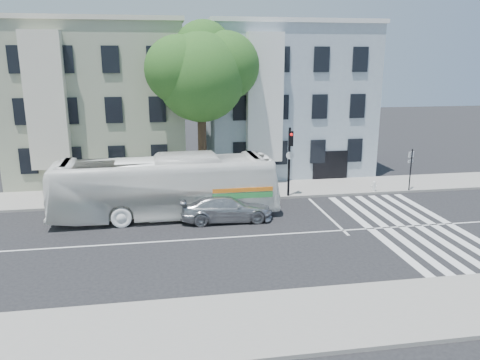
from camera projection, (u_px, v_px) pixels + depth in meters
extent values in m
plane|color=black|center=(219.00, 238.00, 23.20)|extent=(120.00, 120.00, 0.00)
cube|color=gray|center=(204.00, 193.00, 30.82)|extent=(80.00, 4.00, 0.15)
cube|color=gray|center=(248.00, 324.00, 15.54)|extent=(80.00, 4.00, 0.15)
cube|color=gray|center=(101.00, 102.00, 35.02)|extent=(12.00, 10.00, 11.00)
cube|color=#95A1B1|center=(282.00, 99.00, 37.27)|extent=(12.00, 10.00, 11.00)
cylinder|color=#2D2116|center=(202.00, 154.00, 30.66)|extent=(0.56, 0.56, 5.20)
sphere|color=#143F18|center=(201.00, 77.00, 29.44)|extent=(5.60, 5.60, 5.60)
sphere|color=#143F18|center=(225.00, 66.00, 29.90)|extent=(4.40, 4.40, 4.40)
sphere|color=#143F18|center=(178.00, 69.00, 28.80)|extent=(4.20, 4.20, 4.20)
sphere|color=#143F18|center=(203.00, 50.00, 30.20)|extent=(3.80, 3.80, 3.80)
sphere|color=#143F18|center=(191.00, 93.00, 30.16)|extent=(3.40, 3.40, 3.40)
imported|color=white|center=(166.00, 187.00, 25.97)|extent=(3.35, 12.58, 3.48)
imported|color=#B8BAC0|center=(226.00, 207.00, 25.61)|extent=(2.16, 5.11, 1.47)
cylinder|color=black|center=(289.00, 163.00, 29.39)|extent=(0.15, 0.15, 4.52)
cube|color=black|center=(291.00, 139.00, 28.75)|extent=(0.34, 0.29, 0.92)
sphere|color=red|center=(291.00, 135.00, 28.56)|extent=(0.17, 0.17, 0.17)
cylinder|color=white|center=(290.00, 155.00, 29.11)|extent=(0.47, 0.12, 0.47)
cylinder|color=silver|center=(374.00, 187.00, 30.89)|extent=(0.22, 0.22, 0.54)
sphere|color=silver|center=(374.00, 183.00, 30.82)|extent=(0.20, 0.20, 0.20)
cylinder|color=silver|center=(374.00, 186.00, 30.87)|extent=(0.38, 0.24, 0.13)
cylinder|color=black|center=(411.00, 170.00, 30.81)|extent=(0.08, 0.08, 2.80)
cube|color=white|center=(411.00, 154.00, 30.65)|extent=(0.47, 0.25, 0.39)
cube|color=white|center=(411.00, 161.00, 30.76)|extent=(0.47, 0.25, 0.20)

